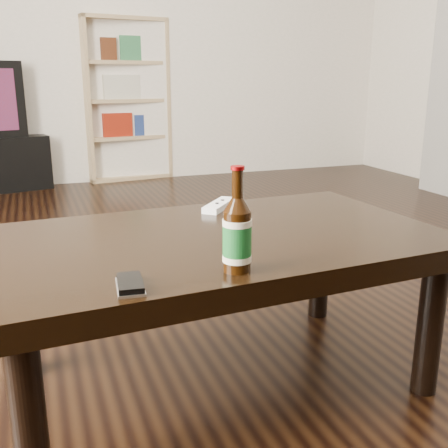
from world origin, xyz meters
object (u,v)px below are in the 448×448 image
object	(u,v)px
bookshelf	(122,97)
coffee_table	(217,255)
phone	(130,284)
beer_bottle	(237,235)
remote	(219,205)

from	to	relation	value
bookshelf	coffee_table	world-z (taller)	bookshelf
bookshelf	phone	bearing A→B (deg)	-107.67
coffee_table	phone	xyz separation A→B (m)	(-0.29, -0.29, 0.07)
bookshelf	beer_bottle	distance (m)	3.70
phone	remote	size ratio (longest dim) A/B	0.65
remote	beer_bottle	bearing A→B (deg)	-65.10
coffee_table	phone	world-z (taller)	phone
bookshelf	coffee_table	xyz separation A→B (m)	(-0.33, -3.40, -0.31)
bookshelf	remote	xyz separation A→B (m)	(-0.23, -3.12, -0.24)
beer_bottle	remote	world-z (taller)	beer_bottle
phone	remote	distance (m)	0.69
bookshelf	beer_bottle	xyz separation A→B (m)	(-0.39, -3.67, -0.17)
coffee_table	phone	size ratio (longest dim) A/B	11.42
coffee_table	remote	xyz separation A→B (m)	(0.10, 0.28, 0.07)
coffee_table	beer_bottle	world-z (taller)	beer_bottle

